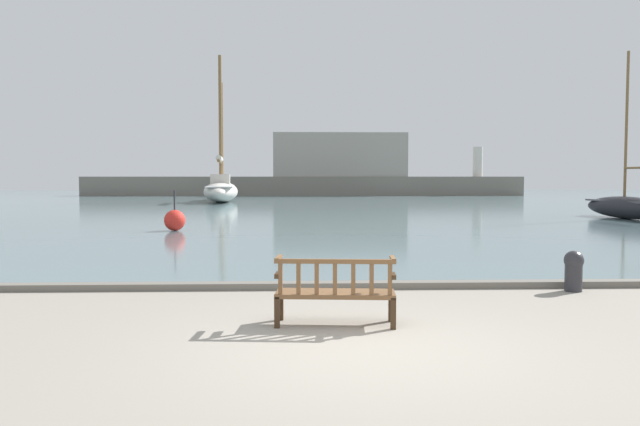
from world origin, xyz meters
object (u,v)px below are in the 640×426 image
at_px(sailboat_nearest_starboard, 626,206).
at_px(park_bench, 335,291).
at_px(channel_buoy, 175,220).
at_px(sailboat_outer_port, 221,188).
at_px(mooring_bollard, 574,269).

bearing_deg(sailboat_nearest_starboard, park_bench, -126.50).
bearing_deg(channel_buoy, sailboat_nearest_starboard, 16.49).
relative_size(sailboat_outer_port, mooring_bollard, 16.88).
distance_m(sailboat_nearest_starboard, sailboat_outer_port, 29.12).
bearing_deg(sailboat_outer_port, channel_buoy, -86.67).
bearing_deg(sailboat_outer_port, mooring_bollard, -74.14).
relative_size(sailboat_nearest_starboard, sailboat_outer_port, 0.64).
relative_size(mooring_bollard, channel_buoy, 0.49).
height_order(sailboat_nearest_starboard, mooring_bollard, sailboat_nearest_starboard).
bearing_deg(sailboat_nearest_starboard, sailboat_outer_port, 136.11).
distance_m(sailboat_nearest_starboard, channel_buoy, 20.31).
xyz_separation_m(sailboat_nearest_starboard, mooring_bollard, (-10.30, -17.41, -0.27)).
distance_m(mooring_bollard, channel_buoy, 14.83).
relative_size(park_bench, channel_buoy, 1.13).
distance_m(park_bench, sailboat_outer_port, 40.44).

